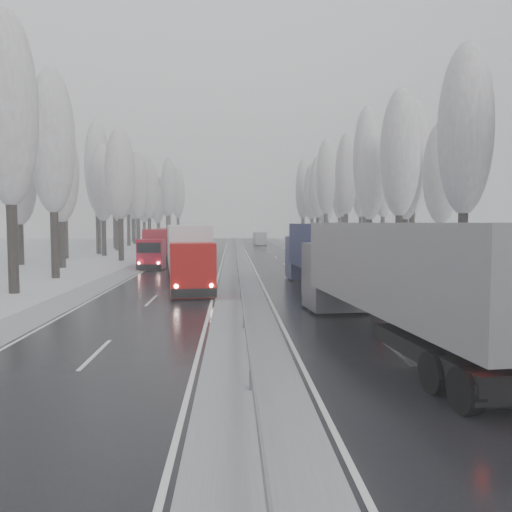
{
  "coord_description": "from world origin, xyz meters",
  "views": [
    {
      "loc": [
        -0.51,
        -17.26,
        4.57
      ],
      "look_at": [
        1.19,
        18.25,
        2.2
      ],
      "focal_mm": 35.0,
      "sensor_mm": 36.0,
      "label": 1
    }
  ],
  "objects": [
    {
      "name": "tree_69",
      "position": [
        -21.42,
        73.11,
        12.46
      ],
      "size": [
        3.6,
        3.6,
        19.35
      ],
      "color": "black",
      "rests_on": "ground"
    },
    {
      "name": "tree_32",
      "position": [
        16.63,
        89.21,
        11.18
      ],
      "size": [
        3.6,
        3.6,
        17.33
      ],
      "color": "black",
      "rests_on": "ground"
    },
    {
      "name": "tree_23",
      "position": [
        23.31,
        49.6,
        8.77
      ],
      "size": [
        3.6,
        3.6,
        13.55
      ],
      "color": "black",
      "rests_on": "ground"
    },
    {
      "name": "tree_33",
      "position": [
        19.77,
        93.21,
        9.26
      ],
      "size": [
        3.6,
        3.6,
        14.33
      ],
      "color": "black",
      "rests_on": "ground"
    },
    {
      "name": "tree_30",
      "position": [
        16.56,
        81.7,
        11.52
      ],
      "size": [
        3.6,
        3.6,
        17.86
      ],
      "color": "black",
      "rests_on": "ground"
    },
    {
      "name": "tree_67",
      "position": [
        -19.54,
        66.35,
        11.03
      ],
      "size": [
        3.6,
        3.6,
        17.09
      ],
      "color": "black",
      "rests_on": "ground"
    },
    {
      "name": "tree_63",
      "position": [
        -21.85,
        47.73,
        10.89
      ],
      "size": [
        3.6,
        3.6,
        16.88
      ],
      "color": "black",
      "rests_on": "ground"
    },
    {
      "name": "tree_61",
      "position": [
        -23.52,
        38.2,
        9.02
      ],
      "size": [
        3.6,
        3.6,
        13.95
      ],
      "color": "black",
      "rests_on": "ground"
    },
    {
      "name": "tree_65",
      "position": [
        -20.05,
        56.71,
        12.55
      ],
      "size": [
        3.6,
        3.6,
        19.48
      ],
      "color": "black",
      "rests_on": "ground"
    },
    {
      "name": "truck_red_red",
      "position": [
        -8.05,
        37.67,
        2.28
      ],
      "size": [
        2.91,
        15.32,
        3.91
      ],
      "rotation": [
        0.0,
        0.0,
        -0.03
      ],
      "color": "#A6091C",
      "rests_on": "ground"
    },
    {
      "name": "truck_grey_tarp",
      "position": [
        5.46,
        1.36,
        2.67
      ],
      "size": [
        4.64,
        18.0,
        4.58
      ],
      "rotation": [
        0.0,
        0.0,
        0.1
      ],
      "color": "#4C4C51",
      "rests_on": "ground"
    },
    {
      "name": "box_truck_distant",
      "position": [
        5.13,
        84.54,
        1.36
      ],
      "size": [
        2.52,
        7.26,
        2.68
      ],
      "rotation": [
        0.0,
        0.0,
        0.05
      ],
      "color": "#B3B5BA",
      "rests_on": "ground"
    },
    {
      "name": "tree_72",
      "position": [
        -18.93,
        88.54,
        9.76
      ],
      "size": [
        3.6,
        3.6,
        15.11
      ],
      "color": "black",
      "rests_on": "ground"
    },
    {
      "name": "tree_21",
      "position": [
        20.12,
        39.17,
        12.0
      ],
      "size": [
        3.6,
        3.6,
        18.62
      ],
      "color": "black",
      "rests_on": "ground"
    },
    {
      "name": "tree_20",
      "position": [
        17.9,
        35.17,
        10.14
      ],
      "size": [
        3.6,
        3.6,
        15.71
      ],
      "color": "black",
      "rests_on": "ground"
    },
    {
      "name": "tree_19",
      "position": [
        20.02,
        31.03,
        9.42
      ],
      "size": [
        3.6,
        3.6,
        14.57
      ],
      "color": "black",
      "rests_on": "ground"
    },
    {
      "name": "shoulder_right",
      "position": [
        10.2,
        30.0,
        0.02
      ],
      "size": [
        2.4,
        200.0,
        0.04
      ],
      "primitive_type": "cube",
      "color": "#989CA0",
      "rests_on": "ground"
    },
    {
      "name": "tree_34",
      "position": [
        15.73,
        96.32,
        11.37
      ],
      "size": [
        3.6,
        3.6,
        17.63
      ],
      "color": "black",
      "rests_on": "ground"
    },
    {
      "name": "tree_26",
      "position": [
        17.56,
        61.27,
        12.1
      ],
      "size": [
        3.6,
        3.6,
        18.78
      ],
      "color": "black",
      "rests_on": "ground"
    },
    {
      "name": "tree_37",
      "position": [
        24.02,
        110.16,
        10.56
      ],
      "size": [
        3.6,
        3.6,
        16.37
      ],
      "color": "black",
      "rests_on": "ground"
    },
    {
      "name": "tree_79",
      "position": [
        -20.33,
        119.31,
        11.01
      ],
      "size": [
        3.6,
        3.6,
        17.07
      ],
      "color": "black",
      "rests_on": "ground"
    },
    {
      "name": "tree_18",
      "position": [
        14.51,
        27.03,
        10.7
      ],
      "size": [
        3.6,
        3.6,
        16.58
      ],
      "color": "black",
      "rests_on": "ground"
    },
    {
      "name": "median_slush",
      "position": [
        0.0,
        30.0,
        0.02
      ],
      "size": [
        3.0,
        200.0,
        0.04
      ],
      "primitive_type": "cube",
      "color": "#989CA0",
      "rests_on": "ground"
    },
    {
      "name": "truck_red_white",
      "position": [
        -3.83,
        19.68,
        2.56
      ],
      "size": [
        4.94,
        17.24,
        4.38
      ],
      "rotation": [
        0.0,
        0.0,
        0.14
      ],
      "color": "#9E0A08",
      "rests_on": "ground"
    },
    {
      "name": "tree_35",
      "position": [
        24.94,
        100.32,
        11.77
      ],
      "size": [
        3.6,
        3.6,
        18.25
      ],
      "color": "black",
      "rests_on": "ground"
    },
    {
      "name": "tree_78",
      "position": [
        -17.56,
        115.31,
        12.59
      ],
      "size": [
        3.6,
        3.6,
        19.55
      ],
      "color": "black",
      "rests_on": "ground"
    },
    {
      "name": "tree_38",
      "position": [
        18.73,
        116.73,
        11.59
      ],
      "size": [
        3.6,
        3.6,
        17.97
      ],
      "color": "black",
      "rests_on": "ground"
    },
    {
      "name": "tree_39",
      "position": [
        21.55,
        120.73,
        10.45
      ],
      "size": [
        3.6,
        3.6,
        16.19
      ],
      "color": "black",
      "rests_on": "ground"
    },
    {
      "name": "tree_66",
      "position": [
        -18.16,
        62.35,
        9.84
      ],
      "size": [
        3.6,
        3.6,
        15.23
      ],
      "color": "black",
      "rests_on": "ground"
    },
    {
      "name": "tree_29",
      "position": [
        23.71,
        75.95,
        11.67
      ],
      "size": [
        3.6,
        3.6,
        18.11
      ],
      "color": "black",
      "rests_on": "ground"
    },
    {
      "name": "tree_60",
      "position": [
        -17.75,
        34.2,
        9.59
      ],
      "size": [
        3.6,
        3.6,
        14.84
      ],
      "color": "black",
      "rests_on": "ground"
    },
    {
      "name": "carriageway_right",
      "position": [
        5.25,
        30.0,
        0.01
      ],
      "size": [
        7.5,
        200.0,
        0.03
      ],
      "primitive_type": "cube",
      "color": "black",
      "rests_on": "ground"
    },
    {
      "name": "tree_76",
      "position": [
        -14.05,
        108.72,
        11.95
      ],
      "size": [
        3.6,
        3.6,
        18.55
      ],
      "color": "black",
      "rests_on": "ground"
    },
    {
      "name": "shoulder_left",
      "position": [
        -10.2,
        30.0,
        0.02
      ],
      "size": [
        2.4,
        200.0,
        0.04
      ],
      "primitive_type": "cube",
      "color": "#989CA0",
      "rests_on": "ground"
    },
    {
      "name": "tree_75",
      "position": [
        -24.2,
        103.33,
        11.99
      ],
      "size": [
        3.6,
        3.6,
        18.6
      ],
      "color": "black",
      "rests_on": "ground"
    },
    {
      "name": "tree_62",
      "position": [
        -13.94,
        43.73,
        10.36
      ],
      "size": [
        3.6,
        3.6,
        16.04
      ],
      "color": "black",
      "rests_on": "ground"
    },
    {
      "name": "tree_68",
      "position": [
        -16.58,
        69.11,
        10.75
      ],
      "size": [
        3.6,
        3.6,
        16.65
      ],
      "color": "black",
      "rests_on": "ground"
    },
    {
      "name": "tree_28",
      "position": [
        16.34,
        71.95,
        12.64
      ],
      "size": [
        3.6,
        3.6,
        19.62
      ],
      "color": "black",
      "rests_on": "ground"
    },
    {
      "name": "tree_56",
      "position": [
        -14.71,
        15.7,
        11.68
      ],
      "size": [
        3.6,
        3.6,
        18.12
      ],
      "color": "black",
      "rests_on": "ground"
    },
    {
      "name": "truck_blue_box",
      "position": [
        5.75,
        15.78,
        2.63
      ],
      "size": [
        3.83,
        17.72,
        4.51
      ],
      "rotation": [
        0.0,
        0.0,
        0.06
      ],
      "color": "#1E204B",
      "rests_on": "ground"
    },
    {
      "name": "tree_73",
      "position": [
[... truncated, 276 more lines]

